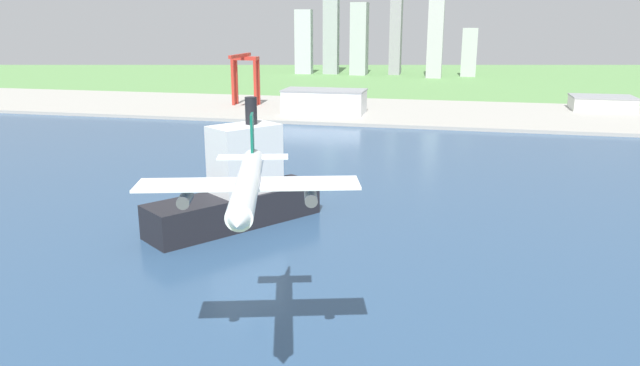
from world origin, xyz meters
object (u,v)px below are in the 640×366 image
Objects in this scene: airplane_landing at (247,185)px; cargo_ship at (239,190)px; port_crane_red at (244,69)px; warehouse_annex at (602,103)px; warehouse_main at (324,101)px.

cargo_ship is at bearing 111.62° from airplane_landing.
port_crane_red reaches higher than warehouse_annex.
cargo_ship is 1.32× the size of warehouse_annex.
airplane_landing is 0.75× the size of cargo_ship.
warehouse_main is (-62.51, 351.21, -30.55)m from airplane_landing.
warehouse_annex is (211.16, 63.32, -3.39)m from warehouse_main.
cargo_ship is at bearing -70.81° from port_crane_red.
airplane_landing reaches higher than cargo_ship.
port_crane_red is (-99.25, 285.22, 19.70)m from cargo_ship.
port_crane_red is at bearing 159.21° from warehouse_main.
warehouse_annex is (285.19, 35.21, -24.68)m from port_crane_red.
airplane_landing is 1.03× the size of port_crane_red.
cargo_ship is (-37.30, 94.10, -28.96)m from airplane_landing.
warehouse_annex is at bearing 70.27° from airplane_landing.
cargo_ship is 258.35m from warehouse_main.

